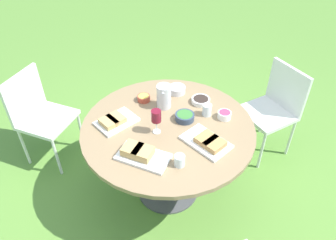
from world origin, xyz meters
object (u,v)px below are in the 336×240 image
chair_far_back (275,105)px  wine_glass (156,117)px  water_pitcher (164,96)px  chair_near_left (39,111)px  dining_table (168,137)px

chair_far_back → wine_glass: (0.78, -0.99, 0.37)m
water_pitcher → wine_glass: (0.32, -0.01, 0.04)m
water_pitcher → wine_glass: bearing=-1.3°
water_pitcher → chair_far_back: bearing=115.2°
chair_far_back → chair_near_left: bearing=-79.4°
water_pitcher → wine_glass: 0.32m
dining_table → chair_far_back: (-0.70, 0.91, -0.11)m
wine_glass → chair_near_left: bearing=-108.0°
chair_near_left → water_pitcher: size_ratio=4.49×
chair_far_back → wine_glass: size_ratio=4.52×
wine_glass → chair_far_back: bearing=128.3°
dining_table → water_pitcher: water_pitcher is taller
dining_table → chair_near_left: chair_near_left is taller
dining_table → chair_near_left: bearing=-103.6°
chair_far_back → wine_glass: bearing=-51.7°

